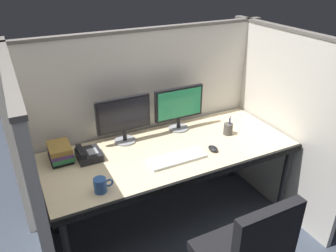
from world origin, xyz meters
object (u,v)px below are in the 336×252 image
Objects in this scene: computer_mouse at (213,148)px; book_stack at (60,153)px; desk_phone at (88,155)px; monitor_right at (179,106)px; desk at (172,156)px; monitor_left at (124,117)px; coffee_mug at (101,185)px; keyboard_main at (177,158)px; pen_cup at (228,129)px.

book_stack reaches higher than computer_mouse.
monitor_right is at bearing 8.08° from desk_phone.
book_stack is (-0.99, -0.05, -0.15)m from monitor_right.
book_stack is (-0.77, 0.24, 0.11)m from desk.
computer_mouse is 0.43× the size of book_stack.
monitor_right reaches higher than desk.
monitor_right is 0.48m from computer_mouse.
monitor_left is 0.48m from monitor_right.
monitor_right reaches higher than coffee_mug.
coffee_mug is at bearing -169.89° from keyboard_main.
monitor_left is 1.00× the size of keyboard_main.
desk_phone is (-1.13, 0.15, -0.02)m from pen_cup.
keyboard_main is at bearing 10.11° from coffee_mug.
pen_cup is at bearing 15.59° from keyboard_main.
keyboard_main is 4.48× the size of computer_mouse.
keyboard_main is (0.24, -0.42, -0.20)m from monitor_left.
desk is at bearing -16.20° from desk_phone.
desk_phone reaches higher than desk.
desk_phone is at bearing -20.65° from book_stack.
computer_mouse is at bearing -19.76° from desk_phone.
desk is at bearing -177.54° from pen_cup.
coffee_mug is at bearing -147.77° from monitor_right.
desk is at bearing -47.01° from monitor_left.
monitor_right reaches higher than desk_phone.
coffee_mug is (-0.60, -0.11, 0.04)m from keyboard_main.
computer_mouse is 0.76× the size of coffee_mug.
pen_cup is at bearing -7.54° from desk_phone.
desk is at bearing -17.26° from book_stack.
pen_cup is at bearing 32.84° from computer_mouse.
monitor_left is at bearing 132.99° from desk.
desk_phone is at bearing -160.38° from monitor_left.
desk is 19.79× the size of computer_mouse.
desk_phone is (-0.87, 0.31, 0.02)m from computer_mouse.
desk_phone is 0.41m from coffee_mug.
book_stack reaches higher than keyboard_main.
book_stack is (-0.15, 0.48, 0.01)m from coffee_mug.
desk_phone is (-0.59, 0.17, 0.08)m from desk.
desk is 0.67m from coffee_mug.
computer_mouse is 0.91m from coffee_mug.
book_stack is at bearing 153.47° from keyboard_main.
monitor_right is at bearing -0.14° from monitor_left.
computer_mouse is at bearing -19.91° from book_stack.
computer_mouse is 0.51× the size of desk_phone.
pen_cup is (0.25, 0.16, 0.03)m from computer_mouse.
desk_phone is at bearing 172.46° from pen_cup.
monitor_left is 0.72m from computer_mouse.
book_stack is (-0.51, -0.05, -0.15)m from monitor_left.
desk is 4.42× the size of monitor_right.
monitor_left is 2.57× the size of pen_cup.
monitor_left is at bearing 56.23° from coffee_mug.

